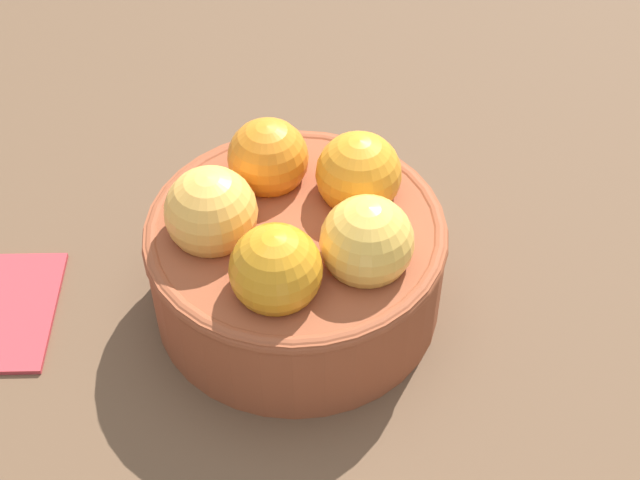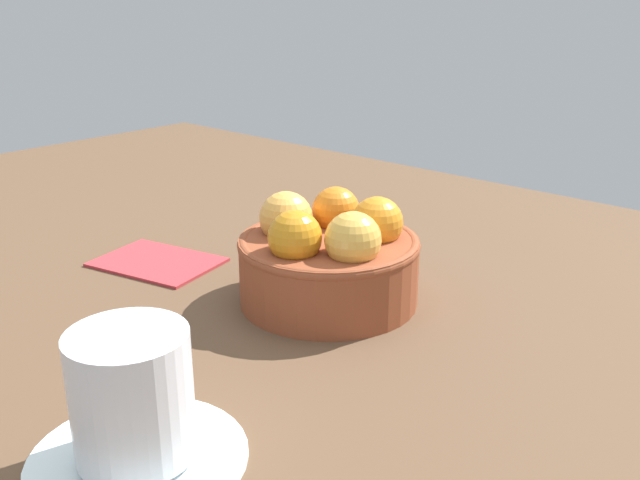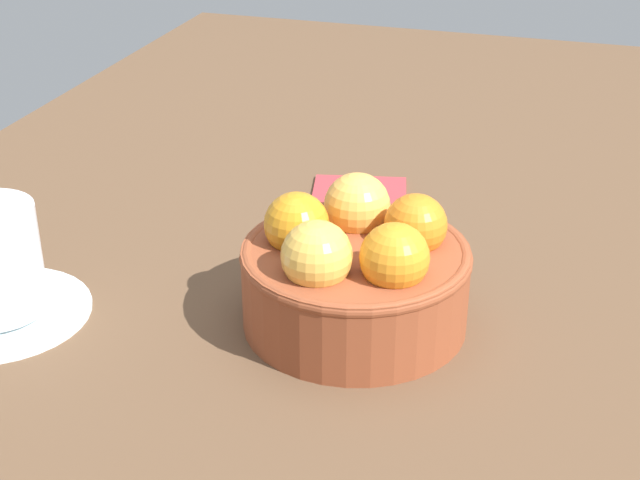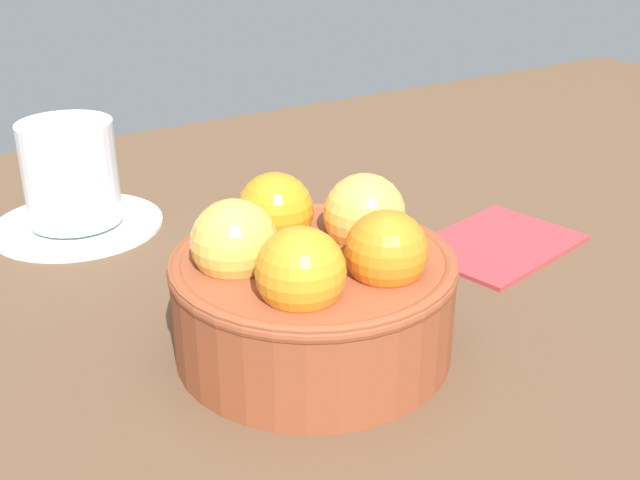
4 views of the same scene
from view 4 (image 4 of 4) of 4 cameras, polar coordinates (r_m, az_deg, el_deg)
name	(u,v)px [view 4 (image 4 of 4)]	position (r cm, az deg, el deg)	size (l,w,h in cm)	color
ground_plane	(314,381)	(47.18, -0.47, -10.10)	(158.52, 92.04, 4.42)	brown
terracotta_bowl	(313,285)	(43.88, -0.52, -3.25)	(15.87, 15.87, 9.49)	brown
coffee_cup	(72,183)	(62.91, -17.45, 3.94)	(13.01, 13.01, 8.35)	white
folded_napkin	(497,242)	(59.51, 12.68, -0.15)	(11.88, 8.46, 0.60)	#B23338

